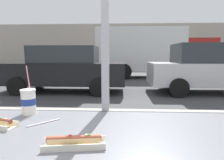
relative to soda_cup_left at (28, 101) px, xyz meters
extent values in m
plane|color=#424244|center=(0.50, 8.06, -1.07)|extent=(60.00, 60.00, 0.00)
cube|color=#9E998E|center=(0.50, 1.66, -1.00)|extent=(16.00, 2.80, 0.14)
cube|color=#404245|center=(0.50, 0.08, -0.10)|extent=(2.19, 0.02, 0.02)
cube|color=#9E9EA3|center=(0.50, 0.14, 0.54)|extent=(0.05, 0.08, 1.26)
cube|color=#A89E8E|center=(0.50, 18.44, 1.19)|extent=(28.00, 1.20, 4.50)
cylinder|color=silver|center=(0.00, 0.00, -0.01)|extent=(0.09, 0.09, 0.15)
cylinder|color=navy|center=(0.00, 0.00, 0.00)|extent=(0.09, 0.09, 0.04)
cylinder|color=black|center=(0.00, 0.00, 0.06)|extent=(0.08, 0.08, 0.01)
cylinder|color=white|center=(0.00, 0.00, 0.07)|extent=(0.10, 0.10, 0.01)
cylinder|color=pink|center=(0.01, -0.01, 0.14)|extent=(0.01, 0.04, 0.20)
cube|color=silver|center=(-0.07, -0.19, -0.07)|extent=(0.24, 0.06, 0.03)
cube|color=beige|center=(-0.02, -0.24, -0.04)|extent=(0.01, 0.01, 0.01)
cube|color=#337A2D|center=(-0.03, -0.24, -0.04)|extent=(0.01, 0.01, 0.01)
cube|color=beige|center=(0.00, -0.25, -0.04)|extent=(0.01, 0.01, 0.01)
cube|color=beige|center=(0.42, -0.44, -0.08)|extent=(0.27, 0.11, 0.01)
cube|color=beige|center=(0.42, -0.47, -0.07)|extent=(0.26, 0.04, 0.03)
cube|color=beige|center=(0.41, -0.40, -0.07)|extent=(0.26, 0.04, 0.03)
cylinder|color=tan|center=(0.42, -0.44, -0.06)|extent=(0.23, 0.07, 0.04)
cylinder|color=#9E4733|center=(0.42, -0.44, -0.05)|extent=(0.23, 0.06, 0.03)
cube|color=beige|center=(0.47, -0.43, -0.04)|extent=(0.01, 0.01, 0.01)
cube|color=#337A2D|center=(0.48, -0.43, -0.04)|extent=(0.01, 0.01, 0.01)
cube|color=red|center=(0.40, -0.44, -0.04)|extent=(0.01, 0.01, 0.01)
cylinder|color=white|center=(0.17, -0.17, -0.08)|extent=(0.14, 0.14, 0.01)
cube|color=black|center=(-1.53, 5.77, -0.36)|extent=(4.53, 1.71, 0.77)
cube|color=#282D33|center=(-1.48, 5.77, 0.33)|extent=(2.35, 1.51, 0.61)
cylinder|color=black|center=(-0.13, 6.62, -0.75)|extent=(0.64, 0.18, 0.64)
cylinder|color=black|center=(-0.13, 4.91, -0.75)|extent=(0.64, 0.18, 0.64)
cylinder|color=black|center=(-2.93, 6.62, -0.75)|extent=(0.64, 0.18, 0.64)
cylinder|color=black|center=(-2.93, 4.91, -0.75)|extent=(0.64, 0.18, 0.64)
cube|color=#BCBCC1|center=(3.85, 5.77, -0.35)|extent=(4.36, 1.72, 0.78)
cube|color=#282D33|center=(3.70, 5.77, 0.38)|extent=(2.27, 1.51, 0.68)
cylinder|color=black|center=(2.50, 6.63, -0.75)|extent=(0.64, 0.18, 0.64)
cylinder|color=black|center=(2.50, 4.91, -0.75)|extent=(0.64, 0.18, 0.64)
cube|color=silver|center=(1.72, 10.63, 0.65)|extent=(5.20, 2.20, 2.53)
cube|color=maroon|center=(5.12, 10.63, 0.33)|extent=(1.90, 2.10, 1.90)
cylinder|color=black|center=(5.12, 11.68, -0.62)|extent=(0.90, 0.24, 0.90)
cylinder|color=black|center=(5.12, 9.58, -0.62)|extent=(0.90, 0.24, 0.90)
cylinder|color=black|center=(0.76, 11.73, -0.62)|extent=(0.90, 0.24, 0.90)
cylinder|color=black|center=(0.76, 9.53, -0.62)|extent=(0.90, 0.24, 0.90)
camera|label=1|loc=(0.62, -1.18, 0.30)|focal=29.98mm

